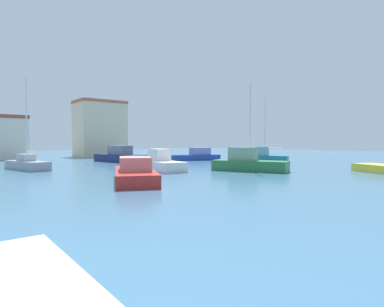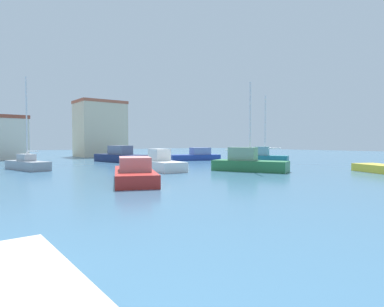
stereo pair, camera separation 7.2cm
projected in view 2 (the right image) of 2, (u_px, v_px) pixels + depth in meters
name	position (u px, v px, depth m)	size (l,w,h in m)	color
water	(131.00, 169.00, 29.25)	(160.00, 160.00, 0.00)	#38607F
sailboat_green_far_left	(248.00, 163.00, 27.43)	(4.51, 6.65, 7.63)	#28703D
motorboat_navy_near_pier	(121.00, 156.00, 39.94)	(4.05, 8.78, 2.07)	#19234C
motorboat_red_distant_north	(134.00, 173.00, 20.14)	(5.33, 7.88, 1.59)	#B22823
sailboat_teal_behind_lamppost	(264.00, 157.00, 39.00)	(3.72, 5.57, 8.24)	#1E707A
motorboat_white_far_right	(160.00, 163.00, 28.28)	(3.00, 6.62, 1.90)	white
sailboat_grey_distant_east	(27.00, 164.00, 28.71)	(2.88, 5.87, 8.36)	gray
motorboat_blue_inner_mooring	(196.00, 156.00, 44.03)	(7.31, 4.29, 1.74)	#233D93
yacht_club	(100.00, 129.00, 56.18)	(7.99, 6.17, 9.71)	beige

